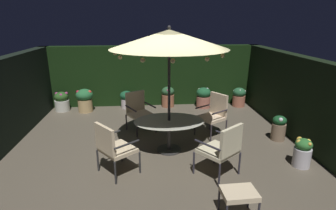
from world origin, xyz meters
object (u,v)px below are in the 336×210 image
ottoman_footrest (239,194)px  potted_plant_left_near (168,96)px  patio_umbrella (169,39)px  patio_chair_east (223,147)px  potted_plant_left_far (62,101)px  potted_plant_back_right (203,97)px  potted_plant_right_far (302,152)px  potted_plant_front_corner (127,99)px  patio_dining_table (169,126)px  patio_chair_southeast (214,112)px  patio_chair_northeast (113,146)px  potted_plant_back_left (85,99)px  patio_chair_north (138,110)px  potted_plant_back_center (239,97)px  potted_plant_right_near (279,128)px

ottoman_footrest → potted_plant_left_near: bearing=96.1°
patio_umbrella → patio_chair_east: bearing=-52.4°
potted_plant_left_far → potted_plant_back_right: potted_plant_back_right is taller
potted_plant_right_far → potted_plant_left_far: 6.87m
potted_plant_left_far → potted_plant_front_corner: bearing=2.8°
patio_dining_table → potted_plant_back_right: 3.30m
potted_plant_left_near → potted_plant_back_right: (1.15, -0.19, 0.00)m
patio_chair_southeast → ottoman_footrest: patio_chair_southeast is taller
patio_umbrella → ottoman_footrest: (0.82, -2.19, -2.02)m
patio_dining_table → patio_chair_northeast: patio_chair_northeast is taller
potted_plant_left_near → potted_plant_back_left: size_ratio=0.92×
patio_chair_north → potted_plant_right_far: patio_chair_north is taller
patio_chair_southeast → potted_plant_back_center: (1.41, 2.23, -0.26)m
patio_chair_southeast → potted_plant_front_corner: bearing=134.3°
patio_umbrella → potted_plant_back_right: (1.39, 2.98, -2.05)m
patio_chair_southeast → potted_plant_back_right: 2.23m
potted_plant_left_near → potted_plant_back_left: potted_plant_back_left is taller
potted_plant_front_corner → potted_plant_back_center: 3.70m
potted_plant_front_corner → potted_plant_back_right: bearing=-3.1°
patio_chair_east → potted_plant_back_right: patio_chair_east is taller
patio_chair_northeast → potted_plant_front_corner: bearing=90.0°
potted_plant_left_far → potted_plant_back_right: bearing=-0.5°
patio_chair_east → potted_plant_back_left: (-3.23, 3.99, -0.19)m
patio_chair_northeast → potted_plant_back_right: (2.50, 3.85, -0.24)m
ottoman_footrest → potted_plant_back_right: 5.20m
patio_chair_southeast → potted_plant_back_right: patio_chair_southeast is taller
potted_plant_front_corner → potted_plant_left_far: (-2.01, -0.10, -0.00)m
potted_plant_back_center → potted_plant_back_right: bearing=-179.0°
patio_dining_table → potted_plant_right_far: size_ratio=2.60×
patio_chair_northeast → ottoman_footrest: (1.92, -1.32, -0.21)m
patio_chair_north → potted_plant_back_left: 2.35m
potted_plant_front_corner → potted_plant_right_near: size_ratio=0.94×
potted_plant_right_far → patio_chair_east: bearing=-172.3°
ottoman_footrest → potted_plant_front_corner: size_ratio=0.91×
patio_umbrella → patio_chair_east: (0.86, -1.12, -1.81)m
potted_plant_right_near → ottoman_footrest: bearing=-126.1°
patio_umbrella → potted_plant_right_near: (2.65, 0.33, -2.09)m
patio_chair_southeast → patio_dining_table: bearing=-146.9°
potted_plant_right_near → potted_plant_back_right: bearing=115.4°
patio_dining_table → potted_plant_left_far: 4.35m
patio_chair_northeast → potted_plant_right_near: bearing=17.8°
patio_chair_north → potted_plant_left_near: 2.15m
potted_plant_back_center → patio_dining_table: bearing=-130.8°
ottoman_footrest → patio_umbrella: bearing=110.5°
potted_plant_right_far → potted_plant_back_center: bearing=89.1°
potted_plant_front_corner → potted_plant_right_near: (3.75, -2.78, 0.00)m
potted_plant_back_center → potted_plant_left_near: bearing=175.8°
patio_dining_table → patio_chair_east: 1.41m
ottoman_footrest → potted_plant_back_right: (0.58, 5.17, -0.03)m
potted_plant_front_corner → patio_umbrella: bearing=-70.5°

